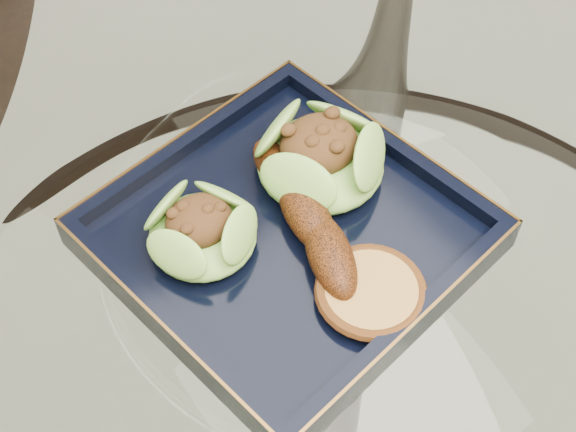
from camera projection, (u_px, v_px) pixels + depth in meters
dining_table at (355, 357)px, 0.80m from camera, size 1.13×1.13×0.77m
dining_chair at (0, 170)px, 1.10m from camera, size 0.49×0.49×0.86m
navy_plate at (288, 238)px, 0.67m from camera, size 0.31×0.31×0.02m
lettuce_wrap_left at (202, 232)px, 0.64m from camera, size 0.09×0.09×0.03m
lettuce_wrap_right at (321, 159)px, 0.68m from camera, size 0.12×0.12×0.04m
roasted_plantain at (306, 213)px, 0.65m from camera, size 0.07×0.17×0.03m
crumb_patty at (371, 293)px, 0.62m from camera, size 0.08×0.08×0.01m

